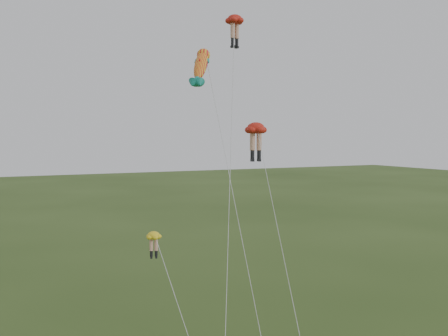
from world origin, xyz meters
name	(u,v)px	position (x,y,z in m)	size (l,w,h in m)	color
legs_kite_red_high	(235,27)	(4.87, 8.49, 20.56)	(6.81, 11.13, 21.50)	red
legs_kite_red_mid	(256,134)	(4.83, 5.27, 13.03)	(2.48, 9.24, 13.78)	red
legs_kite_yellow	(156,245)	(-2.83, 3.16, 6.75)	(1.26, 7.49, 7.47)	yellow
fish_kite	(201,66)	(1.16, 5.88, 17.29)	(2.41, 9.69, 18.80)	yellow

